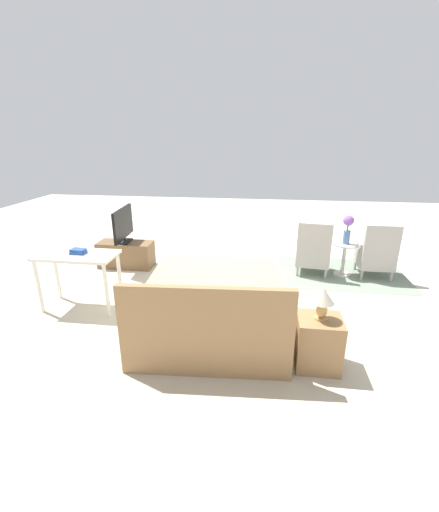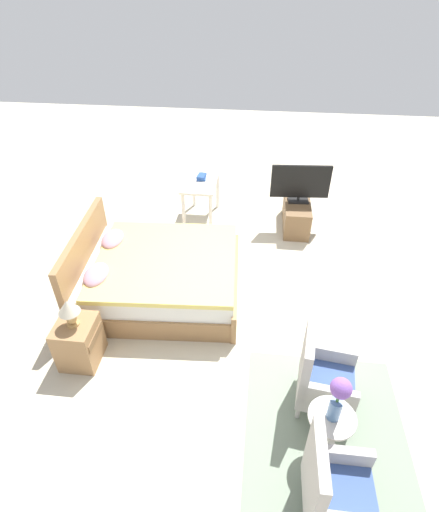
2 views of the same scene
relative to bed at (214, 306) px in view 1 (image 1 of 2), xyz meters
The scene contains 13 objects.
ground_plane 1.08m from the bed, 95.20° to the right, with size 16.00×16.00×0.00m, color beige.
floor_rug 2.79m from the bed, 133.87° to the right, with size 2.10×1.50×0.01m.
bed is the anchor object (origin of this frame).
armchair_by_window_left 3.11m from the bed, 141.36° to the right, with size 0.54×0.54×0.92m.
armchair_by_window_right 2.40m from the bed, 126.00° to the right, with size 0.61×0.61×0.92m.
side_table 2.74m from the bed, 134.52° to the right, with size 0.40×0.40×0.55m.
flower_vase 2.79m from the bed, 134.52° to the right, with size 0.17×0.17×0.48m.
nightstand 1.30m from the bed, 152.88° to the left, with size 0.44×0.41×0.54m.
table_lamp 1.38m from the bed, 152.85° to the left, with size 0.22×0.22×0.33m.
tv_stand 2.63m from the bed, 44.85° to the right, with size 0.96×0.40×0.46m.
tv_flatscreen 2.67m from the bed, 44.81° to the right, with size 0.22×0.91×0.61m.
vanity_desk 1.93m from the bed, ahead, with size 1.04×0.52×0.78m.
book_stack 1.94m from the bed, ahead, with size 0.20×0.15×0.07m.
Camera 1 is at (-0.46, 4.70, 2.26)m, focal length 24.00 mm.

